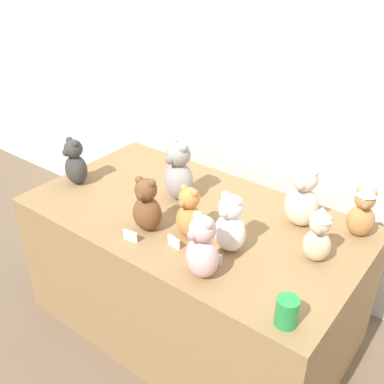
{
  "coord_description": "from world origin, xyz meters",
  "views": [
    {
      "loc": [
        1.11,
        -1.2,
        1.89
      ],
      "look_at": [
        0.0,
        0.25,
        0.84
      ],
      "focal_mm": 42.31,
      "sensor_mm": 36.0,
      "label": 1
    }
  ],
  "objects": [
    {
      "name": "ground_plane",
      "position": [
        0.0,
        0.0,
        0.0
      ],
      "size": [
        10.0,
        10.0,
        0.0
      ],
      "primitive_type": "plane",
      "color": "brown"
    },
    {
      "name": "display_table",
      "position": [
        0.0,
        0.25,
        0.36
      ],
      "size": [
        1.62,
        0.9,
        0.72
      ],
      "primitive_type": "cube",
      "color": "olive",
      "rests_on": "ground_plane"
    },
    {
      "name": "teddy_bear_cream",
      "position": [
        0.45,
        0.48,
        0.86
      ],
      "size": [
        0.16,
        0.14,
        0.3
      ],
      "rotation": [
        0.0,
        0.0,
        0.05
      ],
      "color": "beige",
      "rests_on": "display_table"
    },
    {
      "name": "teddy_bear_blush",
      "position": [
        0.3,
        -0.08,
        0.84
      ],
      "size": [
        0.17,
        0.16,
        0.28
      ],
      "rotation": [
        0.0,
        0.0,
        -0.31
      ],
      "color": "beige",
      "rests_on": "display_table"
    },
    {
      "name": "name_card_front_left",
      "position": [
        0.1,
        -0.01,
        0.74
      ],
      "size": [
        0.07,
        0.02,
        0.05
      ],
      "primitive_type": "cube",
      "rotation": [
        0.0,
        0.0,
        -0.15
      ],
      "color": "white",
      "rests_on": "display_table"
    },
    {
      "name": "teddy_bear_charcoal",
      "position": [
        -0.67,
        0.12,
        0.83
      ],
      "size": [
        0.15,
        0.13,
        0.26
      ],
      "rotation": [
        0.0,
        0.0,
        -0.18
      ],
      "color": "#383533",
      "rests_on": "display_table"
    },
    {
      "name": "teddy_bear_chestnut",
      "position": [
        -0.08,
        0.03,
        0.84
      ],
      "size": [
        0.15,
        0.14,
        0.26
      ],
      "rotation": [
        0.0,
        0.0,
        0.19
      ],
      "color": "brown",
      "rests_on": "display_table"
    },
    {
      "name": "name_card_front_middle",
      "position": [
        -0.08,
        -0.09,
        0.74
      ],
      "size": [
        0.07,
        0.02,
        0.05
      ],
      "primitive_type": "cube",
      "rotation": [
        0.0,
        0.0,
        0.14
      ],
      "color": "white",
      "rests_on": "display_table"
    },
    {
      "name": "teddy_bear_ash",
      "position": [
        -0.14,
        0.33,
        0.86
      ],
      "size": [
        0.19,
        0.17,
        0.31
      ],
      "rotation": [
        0.0,
        0.0,
        -0.24
      ],
      "color": "gray",
      "rests_on": "display_table"
    },
    {
      "name": "teddy_bear_ginger",
      "position": [
        0.1,
        0.1,
        0.83
      ],
      "size": [
        0.14,
        0.12,
        0.25
      ],
      "rotation": [
        0.0,
        0.0,
        -0.11
      ],
      "color": "#D17F3D",
      "rests_on": "display_table"
    },
    {
      "name": "teddy_bear_caramel",
      "position": [
        0.69,
        0.56,
        0.84
      ],
      "size": [
        0.15,
        0.14,
        0.26
      ],
      "rotation": [
        0.0,
        0.0,
        0.35
      ],
      "color": "#B27A42",
      "rests_on": "display_table"
    },
    {
      "name": "party_cup_green",
      "position": [
        0.68,
        -0.11,
        0.77
      ],
      "size": [
        0.08,
        0.08,
        0.11
      ],
      "primitive_type": "cylinder",
      "color": "#238C3D",
      "rests_on": "display_table"
    },
    {
      "name": "teddy_bear_sand",
      "position": [
        0.61,
        0.28,
        0.84
      ],
      "size": [
        0.14,
        0.12,
        0.25
      ],
      "rotation": [
        0.0,
        0.0,
        0.25
      ],
      "color": "#CCB78E",
      "rests_on": "display_table"
    },
    {
      "name": "teddy_bear_snow",
      "position": [
        0.3,
        0.13,
        0.84
      ],
      "size": [
        0.15,
        0.14,
        0.27
      ],
      "rotation": [
        0.0,
        0.0,
        -0.14
      ],
      "color": "white",
      "rests_on": "display_table"
    },
    {
      "name": "wall_back",
      "position": [
        0.0,
        0.95,
        1.3
      ],
      "size": [
        7.0,
        0.08,
        2.6
      ],
      "primitive_type": "cube",
      "color": "silver",
      "rests_on": "ground_plane"
    },
    {
      "name": "name_card_front_right",
      "position": [
        0.3,
        0.01,
        0.74
      ],
      "size": [
        0.07,
        0.02,
        0.05
      ],
      "primitive_type": "cube",
      "rotation": [
        0.0,
        0.0,
        0.11
      ],
      "color": "white",
      "rests_on": "display_table"
    }
  ]
}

